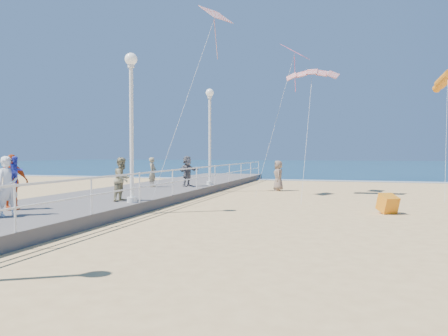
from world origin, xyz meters
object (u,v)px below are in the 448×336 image
(spectator_3, at_px, (11,182))
(beach_walker_c, at_px, (278,176))
(spectator_5, at_px, (187,171))
(spectator_1, at_px, (122,179))
(lamp_post_far, at_px, (210,126))
(toddler_held, at_px, (16,171))
(lamp_post_mid, at_px, (131,111))
(woman_holding_toddler, at_px, (8,186))
(spectator_6, at_px, (153,172))
(box_kite, at_px, (388,205))

(spectator_3, relative_size, beach_walker_c, 1.00)
(spectator_5, bearing_deg, spectator_1, -162.27)
(spectator_1, distance_m, spectator_3, 3.81)
(lamp_post_far, relative_size, spectator_5, 3.28)
(spectator_3, bearing_deg, lamp_post_far, 17.96)
(toddler_held, bearing_deg, beach_walker_c, -2.33)
(lamp_post_mid, distance_m, lamp_post_far, 9.00)
(toddler_held, relative_size, spectator_1, 0.52)
(woman_holding_toddler, height_order, spectator_6, woman_holding_toddler)
(spectator_3, relative_size, box_kite, 2.89)
(toddler_held, distance_m, spectator_3, 1.45)
(lamp_post_far, bearing_deg, spectator_1, -93.92)
(spectator_3, xyz_separation_m, spectator_6, (0.29, 9.57, -0.10))
(toddler_held, relative_size, spectator_5, 0.51)
(lamp_post_mid, height_order, spectator_6, lamp_post_mid)
(spectator_5, xyz_separation_m, box_kite, (9.61, -5.13, -0.91))
(spectator_6, distance_m, box_kite, 12.01)
(spectator_1, relative_size, spectator_5, 0.99)
(lamp_post_far, height_order, woman_holding_toddler, lamp_post_far)
(lamp_post_far, distance_m, spectator_5, 2.91)
(spectator_1, relative_size, spectator_3, 0.93)
(spectator_3, distance_m, beach_walker_c, 14.98)
(toddler_held, distance_m, box_kite, 12.27)
(beach_walker_c, bearing_deg, spectator_5, -69.22)
(lamp_post_mid, bearing_deg, spectator_5, 96.09)
(lamp_post_far, xyz_separation_m, toddler_held, (-1.67, -12.75, -1.99))
(lamp_post_mid, relative_size, toddler_held, 6.38)
(lamp_post_mid, relative_size, woman_holding_toddler, 3.15)
(spectator_6, bearing_deg, box_kite, -116.45)
(beach_walker_c, bearing_deg, lamp_post_mid, -33.25)
(toddler_held, bearing_deg, woman_holding_toddler, 152.36)
(spectator_5, bearing_deg, lamp_post_far, -15.23)
(lamp_post_mid, bearing_deg, spectator_1, 148.04)
(woman_holding_toddler, distance_m, spectator_5, 11.59)
(spectator_3, bearing_deg, box_kite, -34.32)
(spectator_1, relative_size, beach_walker_c, 0.93)
(spectator_3, distance_m, spectator_6, 9.58)
(lamp_post_far, bearing_deg, spectator_3, -102.85)
(lamp_post_mid, xyz_separation_m, box_kite, (8.80, 2.52, -3.36))
(spectator_3, relative_size, spectator_6, 1.12)
(lamp_post_far, distance_m, woman_holding_toddler, 13.25)
(woman_holding_toddler, xyz_separation_m, toddler_held, (0.15, 0.15, 0.42))
(box_kite, bearing_deg, lamp_post_mid, 165.29)
(spectator_5, bearing_deg, beach_walker_c, -38.15)
(woman_holding_toddler, distance_m, spectator_3, 1.40)
(toddler_held, bearing_deg, lamp_post_far, 9.90)
(lamp_post_mid, xyz_separation_m, spectator_5, (-0.82, 7.65, -2.45))
(lamp_post_mid, relative_size, spectator_3, 3.06)
(beach_walker_c, bearing_deg, box_kite, 17.29)
(spectator_1, height_order, box_kite, spectator_1)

